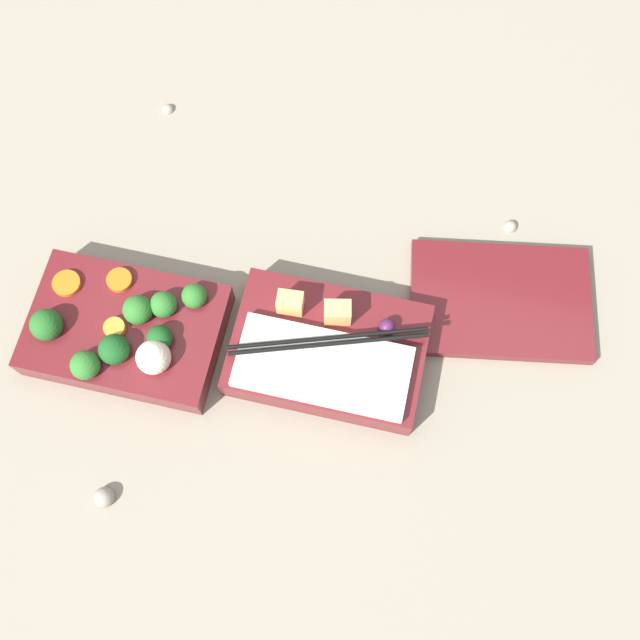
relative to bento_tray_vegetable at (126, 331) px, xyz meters
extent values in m
plane|color=gray|center=(0.13, 0.00, -0.03)|extent=(3.00, 3.00, 0.00)
cube|color=maroon|center=(0.00, 0.00, -0.01)|extent=(0.22, 0.15, 0.04)
sphere|color=#2D7028|center=(-0.02, -0.05, 0.02)|extent=(0.03, 0.03, 0.03)
sphere|color=#2D7028|center=(0.04, 0.03, 0.02)|extent=(0.03, 0.03, 0.03)
sphere|color=#236023|center=(-0.08, -0.02, 0.02)|extent=(0.04, 0.04, 0.04)
sphere|color=#2D7028|center=(0.07, 0.05, 0.02)|extent=(0.03, 0.03, 0.03)
sphere|color=#19511E|center=(0.00, -0.03, 0.02)|extent=(0.03, 0.03, 0.03)
sphere|color=#19511E|center=(0.05, -0.01, 0.02)|extent=(0.03, 0.03, 0.03)
sphere|color=#2D7028|center=(0.01, 0.02, 0.02)|extent=(0.03, 0.03, 0.03)
cylinder|color=orange|center=(-0.01, 0.00, 0.02)|extent=(0.03, 0.03, 0.01)
cylinder|color=orange|center=(-0.02, 0.05, 0.02)|extent=(0.04, 0.04, 0.01)
cylinder|color=orange|center=(-0.08, 0.04, 0.02)|extent=(0.04, 0.04, 0.01)
sphere|color=beige|center=(0.05, -0.03, 0.02)|extent=(0.04, 0.04, 0.04)
cube|color=maroon|center=(0.23, 0.03, -0.01)|extent=(0.22, 0.15, 0.04)
cube|color=silver|center=(0.23, 0.00, 0.02)|extent=(0.19, 0.08, 0.01)
cube|color=#EAB266|center=(0.18, 0.06, 0.03)|extent=(0.03, 0.02, 0.03)
cube|color=#EAB266|center=(0.23, 0.06, 0.03)|extent=(0.03, 0.03, 0.03)
sphere|color=#4C1E4C|center=(0.29, 0.06, 0.02)|extent=(0.02, 0.02, 0.02)
cylinder|color=black|center=(0.23, 0.03, 0.03)|extent=(0.21, 0.07, 0.01)
cylinder|color=black|center=(0.23, 0.03, 0.03)|extent=(0.21, 0.07, 0.01)
cube|color=maroon|center=(0.42, 0.14, -0.02)|extent=(0.23, 0.18, 0.01)
sphere|color=gray|center=(0.42, 0.24, -0.02)|extent=(0.02, 0.02, 0.02)
sphere|color=gray|center=(-0.05, 0.31, -0.02)|extent=(0.02, 0.02, 0.02)
sphere|color=gray|center=(0.03, -0.18, -0.02)|extent=(0.02, 0.02, 0.02)
camera|label=1|loc=(0.28, -0.22, 0.81)|focal=42.00mm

